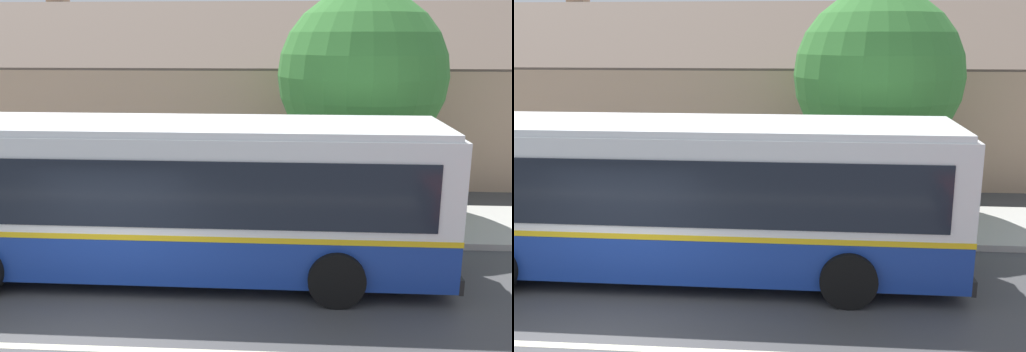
# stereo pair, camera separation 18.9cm
# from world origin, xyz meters

# --- Properties ---
(ground_plane) EXTENTS (300.00, 300.00, 0.00)m
(ground_plane) POSITION_xyz_m (0.00, 0.00, 0.00)
(ground_plane) COLOR #424244
(sidewalk_far) EXTENTS (60.00, 3.00, 0.15)m
(sidewalk_far) POSITION_xyz_m (0.00, 6.00, 0.07)
(sidewalk_far) COLOR #ADAAA3
(sidewalk_far) RESTS_ON ground
(lane_divider_stripe) EXTENTS (60.00, 0.16, 0.01)m
(lane_divider_stripe) POSITION_xyz_m (0.00, 0.00, 0.00)
(lane_divider_stripe) COLOR beige
(lane_divider_stripe) RESTS_ON ground
(community_building) EXTENTS (28.47, 9.86, 6.88)m
(community_building) POSITION_xyz_m (1.45, 14.36, 1.94)
(community_building) COLOR tan
(community_building) RESTS_ON ground
(transit_bus) EXTENTS (11.09, 2.82, 3.03)m
(transit_bus) POSITION_xyz_m (0.49, 2.90, 1.63)
(transit_bus) COLOR navy
(transit_bus) RESTS_ON ground
(street_tree_primary) EXTENTS (4.20, 4.20, 5.73)m
(street_tree_primary) POSITION_xyz_m (4.78, 6.99, 3.62)
(street_tree_primary) COLOR #4C3828
(street_tree_primary) RESTS_ON ground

